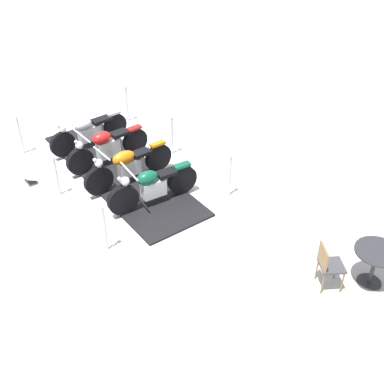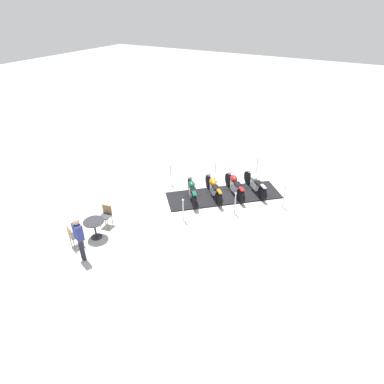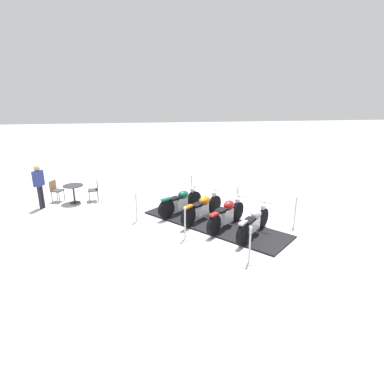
{
  "view_description": "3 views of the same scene",
  "coord_description": "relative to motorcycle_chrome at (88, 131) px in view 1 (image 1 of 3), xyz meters",
  "views": [
    {
      "loc": [
        -2.68,
        9.22,
        6.18
      ],
      "look_at": [
        -1.86,
        1.45,
        0.62
      ],
      "focal_mm": 44.74,
      "sensor_mm": 36.0,
      "label": 1
    },
    {
      "loc": [
        -11.92,
        -5.06,
        7.99
      ],
      "look_at": [
        -1.98,
        0.57,
        1.08
      ],
      "focal_mm": 30.57,
      "sensor_mm": 36.0,
      "label": 2
    },
    {
      "loc": [
        -2.17,
        -9.64,
        4.26
      ],
      "look_at": [
        -0.54,
        1.46,
        0.73
      ],
      "focal_mm": 29.24,
      "sensor_mm": 36.0,
      "label": 3
    }
  ],
  "objects": [
    {
      "name": "stanchion_left_mid",
      "position": [
        -2.14,
        0.08,
        -0.11
      ],
      "size": [
        0.29,
        0.29,
        1.07
      ],
      "color": "silver",
      "rests_on": "ground_plane"
    },
    {
      "name": "display_platform",
      "position": [
        -1.03,
        1.09,
        -0.46
      ],
      "size": [
        4.68,
        4.93,
        0.05
      ],
      "primitive_type": "cube",
      "rotation": [
        0.0,
        0.0,
        2.31
      ],
      "color": "black",
      "rests_on": "ground_plane"
    },
    {
      "name": "info_placard",
      "position": [
        0.92,
        1.67,
        -0.43
      ],
      "size": [
        0.38,
        0.39,
        0.19
      ],
      "rotation": [
        0.0,
        0.0,
        5.45
      ],
      "color": "#333338",
      "rests_on": "ground_plane"
    },
    {
      "name": "motorcycle_forest",
      "position": [
        -2.02,
        2.22,
        -0.0
      ],
      "size": [
        1.73,
        1.38,
        0.99
      ],
      "rotation": [
        0.0,
        0.0,
        0.66
      ],
      "color": "black",
      "rests_on": "display_platform"
    },
    {
      "name": "stanchion_left_front",
      "position": [
        -0.66,
        -1.56,
        -0.12
      ],
      "size": [
        0.3,
        0.3,
        1.07
      ],
      "color": "silver",
      "rests_on": "ground_plane"
    },
    {
      "name": "cafe_chair_across_table",
      "position": [
        -5.38,
        4.24,
        0.03
      ],
      "size": [
        0.47,
        0.47,
        0.88
      ],
      "rotation": [
        0.0,
        0.0,
        -2.95
      ],
      "color": "olive",
      "rests_on": "ground_plane"
    },
    {
      "name": "motorcycle_copper",
      "position": [
        -1.34,
        1.49,
        0.01
      ],
      "size": [
        1.69,
        1.64,
        0.99
      ],
      "rotation": [
        0.0,
        0.0,
        0.77
      ],
      "color": "black",
      "rests_on": "display_platform"
    },
    {
      "name": "motorcycle_chrome",
      "position": [
        0.0,
        0.0,
        0.0
      ],
      "size": [
        1.57,
        1.65,
        0.95
      ],
      "rotation": [
        0.0,
        0.0,
        0.81
      ],
      "color": "black",
      "rests_on": "display_platform"
    },
    {
      "name": "stanchion_right_mid",
      "position": [
        0.08,
        2.1,
        -0.16
      ],
      "size": [
        0.32,
        0.32,
        1.01
      ],
      "color": "silver",
      "rests_on": "ground_plane"
    },
    {
      "name": "motorcycle_maroon",
      "position": [
        -0.67,
        0.74,
        0.01
      ],
      "size": [
        1.62,
        1.62,
        0.96
      ],
      "rotation": [
        0.0,
        0.0,
        0.79
      ],
      "color": "black",
      "rests_on": "display_platform"
    },
    {
      "name": "cafe_table",
      "position": [
        -6.18,
        4.08,
        0.08
      ],
      "size": [
        0.78,
        0.78,
        0.75
      ],
      "color": "#2D2D33",
      "rests_on": "ground_plane"
    },
    {
      "name": "stanchion_left_rear",
      "position": [
        -3.63,
        1.72,
        -0.16
      ],
      "size": [
        0.34,
        0.34,
        1.06
      ],
      "color": "silver",
      "rests_on": "ground_plane"
    },
    {
      "name": "stanchion_right_rear",
      "position": [
        -1.4,
        3.74,
        -0.11
      ],
      "size": [
        0.3,
        0.3,
        1.07
      ],
      "color": "silver",
      "rests_on": "ground_plane"
    },
    {
      "name": "ground_plane",
      "position": [
        -1.03,
        1.09,
        -0.49
      ],
      "size": [
        80.0,
        80.0,
        0.0
      ],
      "primitive_type": "plane",
      "color": "silver"
    },
    {
      "name": "stanchion_right_front",
      "position": [
        1.57,
        0.46,
        -0.15
      ],
      "size": [
        0.34,
        0.34,
        1.07
      ],
      "color": "silver",
      "rests_on": "ground_plane"
    }
  ]
}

